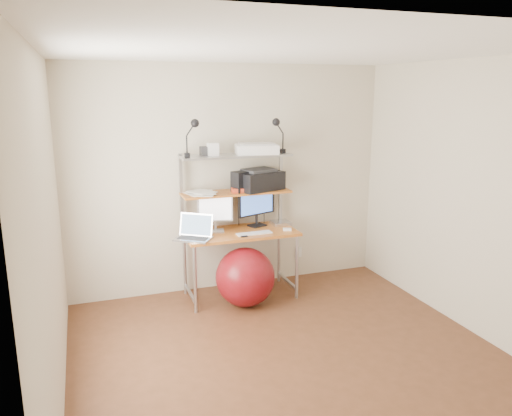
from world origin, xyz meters
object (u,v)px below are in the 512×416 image
Objects in this scene: monitor_black at (257,204)px; laptop at (195,233)px; printer at (259,180)px; exercise_ball at (245,277)px; monitor_silver at (215,211)px.

laptop is (-0.76, -0.25, -0.19)m from monitor_black.
printer reaches higher than monitor_black.
printer is 0.92× the size of exercise_ball.
monitor_black is at bearing 53.17° from laptop.
laptop is (-0.27, -0.19, -0.17)m from monitor_silver.
monitor_silver reaches higher than exercise_ball.
laptop is 0.80× the size of printer.
laptop is at bearing 162.59° from exercise_ball.
printer reaches higher than laptop.
printer is at bearing 53.49° from exercise_ball.
monitor_black is at bearing 136.15° from printer.
laptop reaches higher than exercise_ball.
monitor_black is at bearing 19.74° from monitor_silver.
monitor_black reaches higher than monitor_silver.
exercise_ball is (-0.27, -0.41, -0.68)m from monitor_black.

